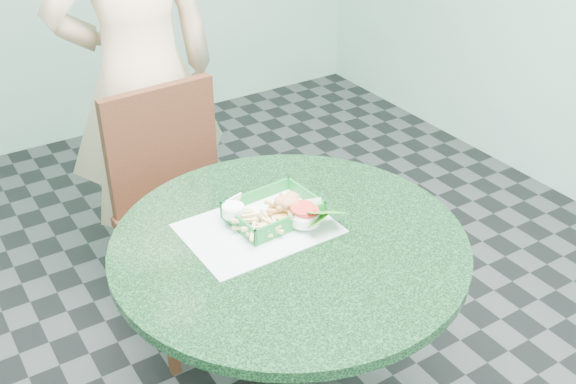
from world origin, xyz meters
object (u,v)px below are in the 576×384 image
cafe_table (289,293)px  crab_sandwich (287,212)px  food_basket (273,219)px  sauce_ramekin (233,215)px  diner_person (136,37)px  dining_chair (178,199)px

cafe_table → crab_sandwich: 0.24m
food_basket → sauce_ramekin: bearing=162.2°
diner_person → crab_sandwich: size_ratio=19.15×
dining_chair → crab_sandwich: 0.69m
diner_person → crab_sandwich: bearing=92.2°
diner_person → sauce_ramekin: bearing=83.6°
dining_chair → sauce_ramekin: (-0.07, -0.56, 0.27)m
food_basket → crab_sandwich: crab_sandwich is taller
cafe_table → diner_person: 1.13m
dining_chair → diner_person: diner_person is taller
diner_person → cafe_table: bearing=89.7°
cafe_table → diner_person: bearing=90.0°
cafe_table → crab_sandwich: bearing=61.9°
crab_sandwich → sauce_ramekin: size_ratio=1.80×
food_basket → crab_sandwich: size_ratio=2.21×
diner_person → sauce_ramekin: (-0.09, -0.88, -0.25)m
diner_person → sauce_ramekin: diner_person is taller
diner_person → food_basket: (0.02, -0.91, -0.28)m
food_basket → sauce_ramekin: (-0.11, 0.03, 0.03)m
food_basket → cafe_table: bearing=-98.3°
diner_person → sauce_ramekin: 0.92m
dining_chair → crab_sandwich: bearing=-87.1°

